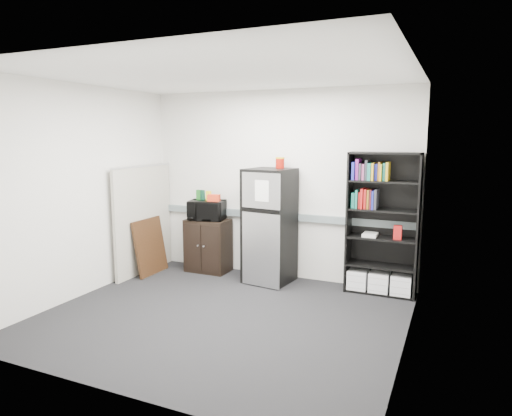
# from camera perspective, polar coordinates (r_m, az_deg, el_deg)

# --- Properties ---
(floor) EXTENTS (4.00, 4.00, 0.00)m
(floor) POSITION_cam_1_polar(r_m,az_deg,el_deg) (5.40, -4.30, -13.36)
(floor) COLOR black
(floor) RESTS_ON ground
(wall_back) EXTENTS (4.00, 0.02, 2.70)m
(wall_back) POSITION_cam_1_polar(r_m,az_deg,el_deg) (6.63, 2.74, 2.90)
(wall_back) COLOR silver
(wall_back) RESTS_ON floor
(wall_right) EXTENTS (0.02, 3.50, 2.70)m
(wall_right) POSITION_cam_1_polar(r_m,az_deg,el_deg) (4.46, 18.72, -0.53)
(wall_right) COLOR silver
(wall_right) RESTS_ON floor
(wall_left) EXTENTS (0.02, 3.50, 2.70)m
(wall_left) POSITION_cam_1_polar(r_m,az_deg,el_deg) (6.25, -20.85, 1.95)
(wall_left) COLOR silver
(wall_left) RESTS_ON floor
(ceiling) EXTENTS (4.00, 3.50, 0.02)m
(ceiling) POSITION_cam_1_polar(r_m,az_deg,el_deg) (5.04, -4.68, 16.35)
(ceiling) COLOR white
(ceiling) RESTS_ON wall_back
(electrical_raceway) EXTENTS (3.92, 0.05, 0.10)m
(electrical_raceway) POSITION_cam_1_polar(r_m,az_deg,el_deg) (6.66, 2.62, -0.98)
(electrical_raceway) COLOR slate
(electrical_raceway) RESTS_ON wall_back
(wall_note) EXTENTS (0.14, 0.00, 0.10)m
(wall_note) POSITION_cam_1_polar(r_m,az_deg,el_deg) (6.74, -0.05, 4.72)
(wall_note) COLOR white
(wall_note) RESTS_ON wall_back
(bookshelf) EXTENTS (0.90, 0.34, 1.85)m
(bookshelf) POSITION_cam_1_polar(r_m,az_deg,el_deg) (6.13, 15.53, -2.06)
(bookshelf) COLOR black
(bookshelf) RESTS_ON floor
(cubicle_partition) EXTENTS (0.06, 1.30, 1.62)m
(cubicle_partition) POSITION_cam_1_polar(r_m,az_deg,el_deg) (7.06, -13.87, -1.39)
(cubicle_partition) COLOR #9C978B
(cubicle_partition) RESTS_ON floor
(cabinet) EXTENTS (0.64, 0.43, 0.80)m
(cabinet) POSITION_cam_1_polar(r_m,az_deg,el_deg) (7.01, -6.02, -4.67)
(cabinet) COLOR black
(cabinet) RESTS_ON floor
(microwave) EXTENTS (0.60, 0.47, 0.29)m
(microwave) POSITION_cam_1_polar(r_m,az_deg,el_deg) (6.89, -6.16, -0.27)
(microwave) COLOR black
(microwave) RESTS_ON cabinet
(snack_box_a) EXTENTS (0.07, 0.05, 0.15)m
(snack_box_a) POSITION_cam_1_polar(r_m,az_deg,el_deg) (6.97, -7.15, 1.65)
(snack_box_a) COLOR #1A5D1C
(snack_box_a) RESTS_ON microwave
(snack_box_b) EXTENTS (0.08, 0.07, 0.15)m
(snack_box_b) POSITION_cam_1_polar(r_m,az_deg,el_deg) (6.94, -6.74, 1.62)
(snack_box_b) COLOR #0C3725
(snack_box_b) RESTS_ON microwave
(snack_box_c) EXTENTS (0.08, 0.06, 0.14)m
(snack_box_c) POSITION_cam_1_polar(r_m,az_deg,el_deg) (6.88, -5.95, 1.54)
(snack_box_c) COLOR yellow
(snack_box_c) RESTS_ON microwave
(snack_bag) EXTENTS (0.20, 0.13, 0.10)m
(snack_bag) POSITION_cam_1_polar(r_m,az_deg,el_deg) (6.78, -5.30, 1.27)
(snack_bag) COLOR red
(snack_bag) RESTS_ON microwave
(refrigerator) EXTENTS (0.68, 0.71, 1.61)m
(refrigerator) POSITION_cam_1_polar(r_m,az_deg,el_deg) (6.40, 1.68, -2.25)
(refrigerator) COLOR black
(refrigerator) RESTS_ON floor
(coffee_can) EXTENTS (0.13, 0.13, 0.17)m
(coffee_can) POSITION_cam_1_polar(r_m,az_deg,el_deg) (6.37, 3.02, 5.76)
(coffee_can) COLOR #991107
(coffee_can) RESTS_ON refrigerator
(framed_poster) EXTENTS (0.17, 0.65, 0.83)m
(framed_poster) POSITION_cam_1_polar(r_m,az_deg,el_deg) (7.03, -13.08, -4.68)
(framed_poster) COLOR black
(framed_poster) RESTS_ON floor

